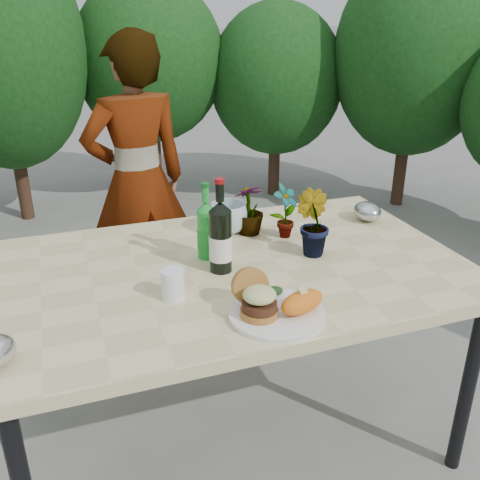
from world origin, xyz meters
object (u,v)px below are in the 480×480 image
object	(u,v)px
dinner_plate	(277,314)
person	(137,182)
patio_table	(232,280)
wine_bottle	(221,238)

from	to	relation	value
dinner_plate	person	bearing A→B (deg)	96.37
patio_table	person	xyz separation A→B (m)	(-0.15, 1.10, 0.05)
patio_table	dinner_plate	xyz separation A→B (m)	(0.02, -0.35, 0.06)
wine_bottle	dinner_plate	bearing A→B (deg)	-58.16
patio_table	dinner_plate	distance (m)	0.36
person	wine_bottle	bearing A→B (deg)	85.63
person	dinner_plate	bearing A→B (deg)	86.95
dinner_plate	person	distance (m)	1.46
dinner_plate	wine_bottle	distance (m)	0.36
wine_bottle	person	xyz separation A→B (m)	(-0.10, 1.12, -0.13)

